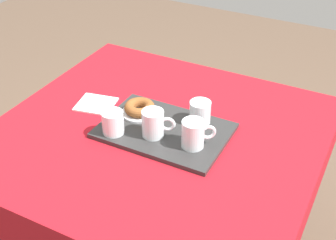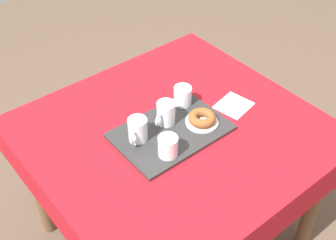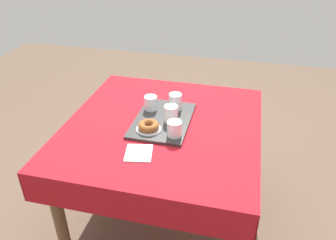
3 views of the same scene
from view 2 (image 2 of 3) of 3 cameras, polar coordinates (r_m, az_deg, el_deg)
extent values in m
plane|color=brown|center=(2.33, 0.69, -14.57)|extent=(6.00, 6.00, 0.00)
cube|color=#A8141E|center=(1.78, 0.88, -1.59)|extent=(1.11, 1.06, 0.03)
cube|color=#A8141E|center=(1.62, 13.19, -13.64)|extent=(1.11, 0.01, 0.14)
cube|color=#A8141E|center=(2.17, -8.07, 4.09)|extent=(1.11, 0.01, 0.14)
cube|color=#A8141E|center=(1.66, -14.33, -11.93)|extent=(0.01, 1.06, 0.14)
cube|color=#A8141E|center=(2.15, 12.27, 3.11)|extent=(0.01, 1.06, 0.14)
cylinder|color=brown|center=(2.13, 18.45, -9.56)|extent=(0.06, 0.06, 0.70)
cylinder|color=brown|center=(2.16, -16.49, -7.79)|extent=(0.06, 0.06, 0.70)
cylinder|color=brown|center=(2.50, 2.58, 2.13)|extent=(0.06, 0.06, 0.70)
cube|color=#2D2D2D|center=(1.75, 0.36, -1.51)|extent=(0.44, 0.30, 0.02)
cylinder|color=white|center=(1.75, -0.26, 0.93)|extent=(0.08, 0.08, 0.10)
cylinder|color=#5B230A|center=(1.76, -0.26, 0.70)|extent=(0.06, 0.06, 0.07)
torus|color=white|center=(1.72, -1.13, 0.06)|extent=(0.05, 0.03, 0.05)
cylinder|color=white|center=(1.68, -3.92, -1.20)|extent=(0.08, 0.08, 0.10)
cylinder|color=#5B230A|center=(1.69, -3.91, -1.44)|extent=(0.06, 0.06, 0.07)
torus|color=white|center=(1.65, -4.49, -2.28)|extent=(0.05, 0.04, 0.05)
cylinder|color=white|center=(1.85, 1.90, 3.15)|extent=(0.08, 0.08, 0.08)
cylinder|color=silver|center=(1.86, 1.89, 2.91)|extent=(0.06, 0.06, 0.06)
cylinder|color=white|center=(1.62, -0.01, -3.39)|extent=(0.08, 0.08, 0.08)
cylinder|color=silver|center=(1.63, -0.01, -3.74)|extent=(0.06, 0.06, 0.05)
cylinder|color=silver|center=(1.78, 4.38, -0.26)|extent=(0.13, 0.13, 0.01)
torus|color=brown|center=(1.77, 4.41, 0.27)|extent=(0.11, 0.11, 0.04)
cube|color=white|center=(1.90, 8.48, 1.86)|extent=(0.16, 0.15, 0.01)
camera|label=1|loc=(2.17, -38.01, 27.19)|focal=49.04mm
camera|label=3|loc=(2.76, 24.58, 33.72)|focal=35.84mm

